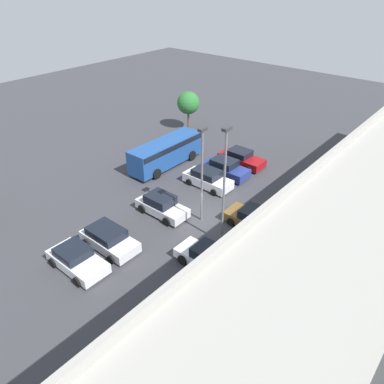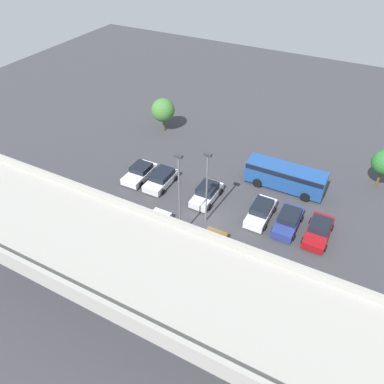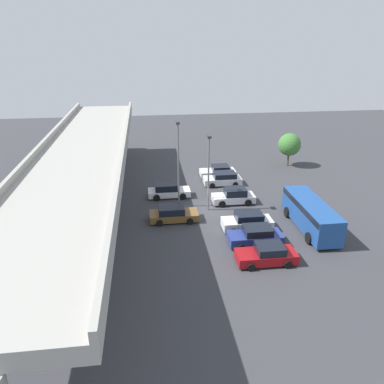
{
  "view_description": "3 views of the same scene",
  "coord_description": "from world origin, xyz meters",
  "px_view_note": "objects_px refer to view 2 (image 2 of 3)",
  "views": [
    {
      "loc": [
        18.89,
        14.94,
        16.97
      ],
      "look_at": [
        0.73,
        -0.32,
        2.52
      ],
      "focal_mm": 35.0,
      "sensor_mm": 36.0,
      "label": 1
    },
    {
      "loc": [
        -10.71,
        23.82,
        24.42
      ],
      "look_at": [
        2.0,
        -0.24,
        2.51
      ],
      "focal_mm": 35.0,
      "sensor_mm": 36.0,
      "label": 2
    },
    {
      "loc": [
        -33.11,
        6.05,
        15.98
      ],
      "look_at": [
        -0.07,
        1.88,
        2.16
      ],
      "focal_mm": 35.0,
      "sensor_mm": 36.0,
      "label": 3
    }
  ],
  "objects_px": {
    "tree_front_centre": "(163,110)",
    "parked_car_6": "(161,179)",
    "shuttle_bus": "(285,176)",
    "parked_car_4": "(207,193)",
    "parked_car_3": "(207,248)",
    "lamp_post_near_aisle": "(207,183)",
    "parked_car_0": "(319,231)",
    "parked_car_2": "(261,212)",
    "parked_car_7": "(140,172)",
    "parked_car_5": "(150,226)",
    "parked_car_1": "(288,221)",
    "lamp_post_mid_lot": "(179,192)"
  },
  "relations": [
    {
      "from": "tree_front_centre",
      "to": "parked_car_6",
      "type": "bearing_deg",
      "value": 119.82
    },
    {
      "from": "shuttle_bus",
      "to": "parked_car_4",
      "type": "bearing_deg",
      "value": 40.89
    },
    {
      "from": "parked_car_6",
      "to": "tree_front_centre",
      "type": "height_order",
      "value": "tree_front_centre"
    },
    {
      "from": "parked_car_3",
      "to": "lamp_post_near_aisle",
      "type": "distance_m",
      "value": 5.57
    },
    {
      "from": "parked_car_0",
      "to": "shuttle_bus",
      "type": "height_order",
      "value": "shuttle_bus"
    },
    {
      "from": "parked_car_2",
      "to": "parked_car_7",
      "type": "xyz_separation_m",
      "value": [
        13.76,
        -0.0,
        -0.07
      ]
    },
    {
      "from": "parked_car_0",
      "to": "parked_car_5",
      "type": "relative_size",
      "value": 1.02
    },
    {
      "from": "tree_front_centre",
      "to": "lamp_post_near_aisle",
      "type": "bearing_deg",
      "value": 133.9
    },
    {
      "from": "lamp_post_near_aisle",
      "to": "tree_front_centre",
      "type": "xyz_separation_m",
      "value": [
        12.43,
        -12.91,
        -1.57
      ]
    },
    {
      "from": "parked_car_2",
      "to": "parked_car_6",
      "type": "distance_m",
      "value": 11.09
    },
    {
      "from": "parked_car_0",
      "to": "lamp_post_near_aisle",
      "type": "height_order",
      "value": "lamp_post_near_aisle"
    },
    {
      "from": "parked_car_1",
      "to": "lamp_post_mid_lot",
      "type": "relative_size",
      "value": 0.51
    },
    {
      "from": "parked_car_1",
      "to": "parked_car_6",
      "type": "bearing_deg",
      "value": -90.23
    },
    {
      "from": "lamp_post_mid_lot",
      "to": "parked_car_4",
      "type": "bearing_deg",
      "value": -88.52
    },
    {
      "from": "parked_car_6",
      "to": "parked_car_5",
      "type": "bearing_deg",
      "value": 23.63
    },
    {
      "from": "parked_car_5",
      "to": "parked_car_6",
      "type": "distance_m",
      "value": 7.18
    },
    {
      "from": "parked_car_5",
      "to": "parked_car_2",
      "type": "bearing_deg",
      "value": -51.46
    },
    {
      "from": "shuttle_bus",
      "to": "lamp_post_mid_lot",
      "type": "height_order",
      "value": "lamp_post_mid_lot"
    },
    {
      "from": "shuttle_bus",
      "to": "lamp_post_mid_lot",
      "type": "xyz_separation_m",
      "value": [
        6.19,
        11.22,
        3.5
      ]
    },
    {
      "from": "parked_car_2",
      "to": "parked_car_4",
      "type": "xyz_separation_m",
      "value": [
        5.75,
        -0.09,
        0.01
      ]
    },
    {
      "from": "parked_car_0",
      "to": "shuttle_bus",
      "type": "relative_size",
      "value": 0.56
    },
    {
      "from": "parked_car_1",
      "to": "parked_car_7",
      "type": "xyz_separation_m",
      "value": [
        16.42,
        -0.02,
        -0.06
      ]
    },
    {
      "from": "parked_car_0",
      "to": "parked_car_1",
      "type": "xyz_separation_m",
      "value": [
        2.78,
        0.08,
        0.05
      ]
    },
    {
      "from": "parked_car_6",
      "to": "parked_car_3",
      "type": "bearing_deg",
      "value": 52.78
    },
    {
      "from": "parked_car_7",
      "to": "parked_car_3",
      "type": "bearing_deg",
      "value": 60.06
    },
    {
      "from": "parked_car_2",
      "to": "parked_car_7",
      "type": "height_order",
      "value": "parked_car_2"
    },
    {
      "from": "lamp_post_mid_lot",
      "to": "tree_front_centre",
      "type": "relative_size",
      "value": 1.98
    },
    {
      "from": "parked_car_0",
      "to": "parked_car_4",
      "type": "distance_m",
      "value": 11.19
    },
    {
      "from": "shuttle_bus",
      "to": "lamp_post_mid_lot",
      "type": "relative_size",
      "value": 0.94
    },
    {
      "from": "parked_car_3",
      "to": "parked_car_6",
      "type": "height_order",
      "value": "parked_car_6"
    },
    {
      "from": "lamp_post_near_aisle",
      "to": "parked_car_6",
      "type": "bearing_deg",
      "value": -23.34
    },
    {
      "from": "parked_car_6",
      "to": "shuttle_bus",
      "type": "bearing_deg",
      "value": 115.4
    },
    {
      "from": "parked_car_6",
      "to": "lamp_post_mid_lot",
      "type": "distance_m",
      "value": 9.0
    },
    {
      "from": "parked_car_0",
      "to": "parked_car_4",
      "type": "height_order",
      "value": "parked_car_4"
    },
    {
      "from": "parked_car_6",
      "to": "tree_front_centre",
      "type": "relative_size",
      "value": 0.99
    },
    {
      "from": "parked_car_6",
      "to": "lamp_post_mid_lot",
      "type": "height_order",
      "value": "lamp_post_mid_lot"
    },
    {
      "from": "lamp_post_near_aisle",
      "to": "parked_car_3",
      "type": "bearing_deg",
      "value": 117.45
    },
    {
      "from": "shuttle_bus",
      "to": "lamp_post_near_aisle",
      "type": "xyz_separation_m",
      "value": [
        5.0,
        8.42,
        2.93
      ]
    },
    {
      "from": "parked_car_6",
      "to": "lamp_post_near_aisle",
      "type": "height_order",
      "value": "lamp_post_near_aisle"
    },
    {
      "from": "shuttle_bus",
      "to": "tree_front_centre",
      "type": "height_order",
      "value": "tree_front_centre"
    },
    {
      "from": "lamp_post_mid_lot",
      "to": "tree_front_centre",
      "type": "xyz_separation_m",
      "value": [
        11.24,
        -15.7,
        -2.14
      ]
    },
    {
      "from": "parked_car_1",
      "to": "shuttle_bus",
      "type": "xyz_separation_m",
      "value": [
        2.08,
        -5.6,
        0.81
      ]
    },
    {
      "from": "parked_car_2",
      "to": "lamp_post_near_aisle",
      "type": "height_order",
      "value": "lamp_post_near_aisle"
    },
    {
      "from": "parked_car_0",
      "to": "parked_car_2",
      "type": "relative_size",
      "value": 1.03
    },
    {
      "from": "parked_car_0",
      "to": "lamp_post_mid_lot",
      "type": "height_order",
      "value": "lamp_post_mid_lot"
    },
    {
      "from": "parked_car_5",
      "to": "lamp_post_mid_lot",
      "type": "relative_size",
      "value": 0.52
    },
    {
      "from": "parked_car_6",
      "to": "lamp_post_near_aisle",
      "type": "xyz_separation_m",
      "value": [
        -6.68,
        2.88,
        3.76
      ]
    },
    {
      "from": "shuttle_bus",
      "to": "parked_car_1",
      "type": "bearing_deg",
      "value": 110.34
    },
    {
      "from": "parked_car_3",
      "to": "tree_front_centre",
      "type": "height_order",
      "value": "tree_front_centre"
    },
    {
      "from": "parked_car_2",
      "to": "parked_car_1",
      "type": "bearing_deg",
      "value": 89.59
    }
  ]
}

